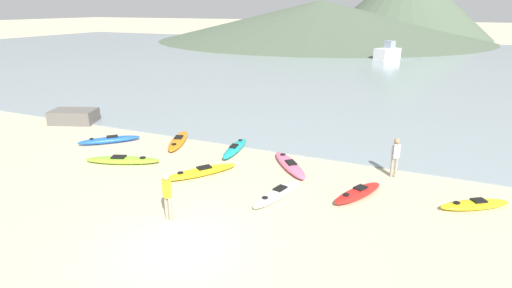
% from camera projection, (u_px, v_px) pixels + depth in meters
% --- Properties ---
extents(ground_plane, '(400.00, 400.00, 0.00)m').
position_uv_depth(ground_plane, '(179.00, 246.00, 11.79)').
color(ground_plane, '#C6B793').
extents(bay_water, '(160.00, 70.00, 0.06)m').
position_uv_depth(bay_water, '(379.00, 63.00, 49.51)').
color(bay_water, gray).
rests_on(bay_water, ground_plane).
extents(far_hill_left, '(68.35, 68.35, 7.98)m').
position_uv_depth(far_hill_left, '(320.00, 20.00, 84.70)').
color(far_hill_left, '#4C5B47').
rests_on(far_hill_left, ground_plane).
extents(far_hill_midleft, '(36.28, 36.28, 15.80)m').
position_uv_depth(far_hill_midleft, '(406.00, 1.00, 86.43)').
color(far_hill_midleft, '#4C5B47').
rests_on(far_hill_midleft, ground_plane).
extents(kayak_on_sand_0, '(2.54, 1.98, 0.31)m').
position_uv_depth(kayak_on_sand_0, '(475.00, 204.00, 13.99)').
color(kayak_on_sand_0, yellow).
rests_on(kayak_on_sand_0, ground_plane).
extents(kayak_on_sand_1, '(1.72, 2.62, 0.36)m').
position_uv_depth(kayak_on_sand_1, '(358.00, 193.00, 14.82)').
color(kayak_on_sand_1, red).
rests_on(kayak_on_sand_1, ground_plane).
extents(kayak_on_sand_2, '(3.44, 1.91, 0.32)m').
position_uv_depth(kayak_on_sand_2, '(123.00, 160.00, 18.03)').
color(kayak_on_sand_2, '#8CCC2D').
rests_on(kayak_on_sand_2, ground_plane).
extents(kayak_on_sand_3, '(0.93, 3.03, 0.37)m').
position_uv_depth(kayak_on_sand_3, '(235.00, 148.00, 19.45)').
color(kayak_on_sand_3, teal).
rests_on(kayak_on_sand_3, ground_plane).
extents(kayak_on_sand_4, '(2.62, 2.56, 0.37)m').
position_uv_depth(kayak_on_sand_4, '(109.00, 140.00, 20.66)').
color(kayak_on_sand_4, blue).
rests_on(kayak_on_sand_4, ground_plane).
extents(kayak_on_sand_5, '(2.59, 2.95, 0.34)m').
position_uv_depth(kayak_on_sand_5, '(290.00, 164.00, 17.50)').
color(kayak_on_sand_5, '#E5668C').
rests_on(kayak_on_sand_5, ground_plane).
extents(kayak_on_sand_6, '(1.88, 3.32, 0.29)m').
position_uv_depth(kayak_on_sand_6, '(178.00, 141.00, 20.67)').
color(kayak_on_sand_6, orange).
rests_on(kayak_on_sand_6, ground_plane).
extents(kayak_on_sand_7, '(1.30, 2.96, 0.32)m').
position_uv_depth(kayak_on_sand_7, '(278.00, 193.00, 14.82)').
color(kayak_on_sand_7, white).
rests_on(kayak_on_sand_7, ground_plane).
extents(kayak_on_sand_8, '(2.44, 3.04, 0.34)m').
position_uv_depth(kayak_on_sand_8, '(201.00, 172.00, 16.74)').
color(kayak_on_sand_8, yellow).
rests_on(kayak_on_sand_8, ground_plane).
extents(person_near_foreground, '(0.34, 0.27, 1.67)m').
position_uv_depth(person_near_foreground, '(167.00, 194.00, 12.95)').
color(person_near_foreground, gray).
rests_on(person_near_foreground, ground_plane).
extents(person_near_waterline, '(0.34, 0.27, 1.70)m').
position_uv_depth(person_near_waterline, '(395.00, 155.00, 16.28)').
color(person_near_waterline, gray).
rests_on(person_near_waterline, ground_plane).
extents(moored_boat_0, '(3.63, 2.27, 1.14)m').
position_uv_depth(moored_boat_0, '(234.00, 40.00, 75.25)').
color(moored_boat_0, white).
rests_on(moored_boat_0, bay_water).
extents(moored_boat_1, '(3.33, 3.90, 2.33)m').
position_uv_depth(moored_boat_1, '(387.00, 52.00, 53.33)').
color(moored_boat_1, white).
rests_on(moored_boat_1, bay_water).
extents(shoreline_rock, '(2.97, 2.38, 0.81)m').
position_uv_depth(shoreline_rock, '(74.00, 116.00, 24.15)').
color(shoreline_rock, '#605B56').
rests_on(shoreline_rock, ground_plane).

